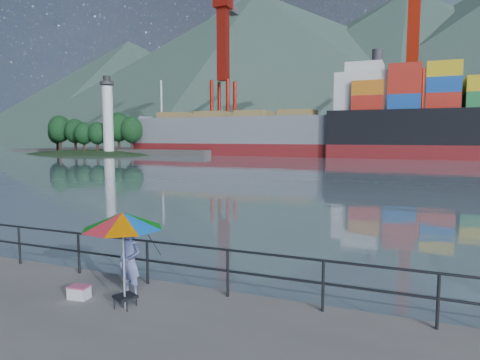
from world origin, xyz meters
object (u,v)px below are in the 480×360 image
Objects in this scene: fisherman at (130,262)px; beach_umbrella at (123,221)px; cooler_bag at (79,293)px; bulk_carrier at (277,133)px.

beach_umbrella is (0.30, -0.58, 1.00)m from fisherman.
fisherman is at bearing 21.68° from cooler_bag.
bulk_carrier reaches higher than fisherman.
beach_umbrella reaches higher than fisherman.
cooler_bag is 73.16m from bulk_carrier.
cooler_bag is at bearing -75.54° from bulk_carrier.
fisherman is 1.22m from cooler_bag.
bulk_carrier is at bearing 113.68° from fisherman.
beach_umbrella is at bearing -54.43° from fisherman.
bulk_carrier is at bearing 97.91° from cooler_bag.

